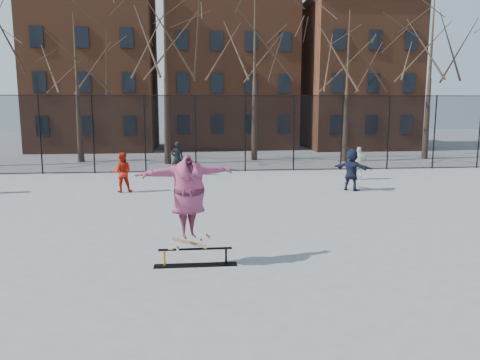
{
  "coord_description": "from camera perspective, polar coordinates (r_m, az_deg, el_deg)",
  "views": [
    {
      "loc": [
        -1.44,
        -11.44,
        3.59
      ],
      "look_at": [
        -0.19,
        1.5,
        1.44
      ],
      "focal_mm": 35.0,
      "sensor_mm": 36.0,
      "label": 1
    }
  ],
  "objects": [
    {
      "name": "rowhouses",
      "position": [
        37.59,
        -2.27,
        13.17
      ],
      "size": [
        29.0,
        7.0,
        13.0
      ],
      "color": "brown",
      "rests_on": "ground"
    },
    {
      "name": "skate_rail",
      "position": [
        10.61,
        -5.45,
        -9.52
      ],
      "size": [
        1.85,
        0.28,
        0.41
      ],
      "color": "black",
      "rests_on": "ground"
    },
    {
      "name": "bystander_black",
      "position": [
        23.49,
        -7.64,
        2.61
      ],
      "size": [
        0.67,
        0.5,
        1.69
      ],
      "primitive_type": "imported",
      "rotation": [
        0.0,
        0.0,
        3.3
      ],
      "color": "black",
      "rests_on": "ground"
    },
    {
      "name": "bystander_red",
      "position": [
        19.51,
        -14.17,
        0.92
      ],
      "size": [
        0.81,
        0.64,
        1.62
      ],
      "primitive_type": "imported",
      "rotation": [
        0.0,
        0.0,
        3.18
      ],
      "color": "red",
      "rests_on": "ground"
    },
    {
      "name": "fence",
      "position": [
        24.53,
        -2.19,
        5.81
      ],
      "size": [
        34.03,
        0.07,
        4.0
      ],
      "color": "black",
      "rests_on": "ground"
    },
    {
      "name": "bystander_white",
      "position": [
        22.72,
        14.3,
        1.98
      ],
      "size": [
        0.98,
        0.64,
        1.54
      ],
      "primitive_type": "imported",
      "rotation": [
        0.0,
        0.0,
        2.82
      ],
      "color": "silver",
      "rests_on": "ground"
    },
    {
      "name": "skater",
      "position": [
        10.27,
        -6.26,
        -2.77
      ],
      "size": [
        2.36,
        1.34,
        1.86
      ],
      "primitive_type": "imported",
      "rotation": [
        0.0,
        0.0,
        0.34
      ],
      "color": "#553A93",
      "rests_on": "skateboard"
    },
    {
      "name": "skateboard",
      "position": [
        10.52,
        -6.17,
        -7.99
      ],
      "size": [
        0.84,
        0.2,
        0.1
      ],
      "primitive_type": null,
      "color": "#A36941",
      "rests_on": "skate_rail"
    },
    {
      "name": "ground",
      "position": [
        12.08,
        1.59,
        -7.89
      ],
      "size": [
        100.0,
        100.0,
        0.0
      ],
      "primitive_type": "plane",
      "color": "slate"
    },
    {
      "name": "tree_row",
      "position": [
        28.86,
        -3.25,
        16.88
      ],
      "size": [
        33.66,
        7.46,
        10.67
      ],
      "color": "black",
      "rests_on": "ground"
    },
    {
      "name": "bystander_navy",
      "position": [
        19.8,
        13.45,
        1.24
      ],
      "size": [
        1.56,
        1.41,
        1.73
      ],
      "primitive_type": "imported",
      "rotation": [
        0.0,
        0.0,
        2.45
      ],
      "color": "#191F32",
      "rests_on": "ground"
    }
  ]
}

